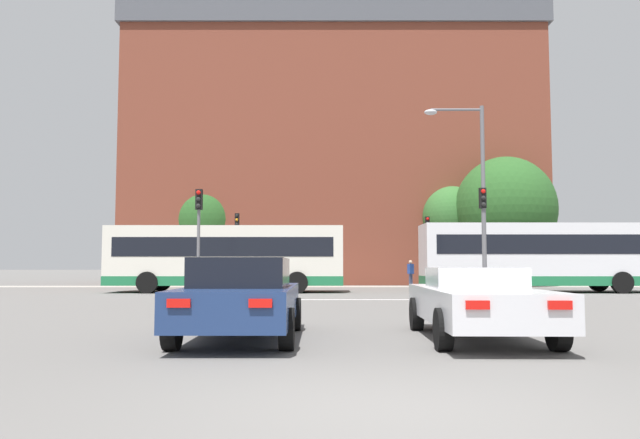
{
  "coord_description": "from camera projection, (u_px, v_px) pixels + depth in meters",
  "views": [
    {
      "loc": [
        -0.66,
        -5.56,
        1.26
      ],
      "look_at": [
        -0.71,
        21.5,
        3.28
      ],
      "focal_mm": 35.0,
      "sensor_mm": 36.0,
      "label": 1
    }
  ],
  "objects": [
    {
      "name": "bus_crossing_lead",
      "position": [
        228.0,
        257.0,
        30.0
      ],
      "size": [
        11.16,
        2.76,
        3.15
      ],
      "rotation": [
        0.0,
        0.0,
        -1.57
      ],
      "color": "silver",
      "rests_on": "ground_plane"
    },
    {
      "name": "tree_distant",
      "position": [
        454.0,
        217.0,
        40.38
      ],
      "size": [
        3.83,
        3.83,
        6.43
      ],
      "color": "#4C3823",
      "rests_on": "ground_plane"
    },
    {
      "name": "traffic_light_near_left",
      "position": [
        200.0,
        225.0,
        24.17
      ],
      "size": [
        0.26,
        0.31,
        4.24
      ],
      "color": "slate",
      "rests_on": "ground_plane"
    },
    {
      "name": "car_saloon_left",
      "position": [
        243.0,
        297.0,
        10.79
      ],
      "size": [
        1.95,
        4.76,
        1.4
      ],
      "rotation": [
        0.0,
        0.0,
        -0.0
      ],
      "color": "navy",
      "rests_on": "ground_plane"
    },
    {
      "name": "car_roadster_right",
      "position": [
        478.0,
        302.0,
        10.79
      ],
      "size": [
        2.0,
        4.95,
        1.24
      ],
      "rotation": [
        0.0,
        0.0,
        -0.02
      ],
      "color": "silver",
      "rests_on": "ground_plane"
    },
    {
      "name": "tree_kerbside",
      "position": [
        209.0,
        221.0,
        42.78
      ],
      "size": [
        5.19,
        5.19,
        7.04
      ],
      "color": "#4C3823",
      "rests_on": "ground_plane"
    },
    {
      "name": "street_lamp_junction",
      "position": [
        474.0,
        180.0,
        24.42
      ],
      "size": [
        2.36,
        0.36,
        7.58
      ],
      "color": "slate",
      "rests_on": "ground_plane"
    },
    {
      "name": "bus_crossing_trailing",
      "position": [
        539.0,
        256.0,
        29.81
      ],
      "size": [
        11.04,
        2.69,
        3.26
      ],
      "rotation": [
        0.0,
        0.0,
        -1.57
      ],
      "color": "silver",
      "rests_on": "ground_plane"
    },
    {
      "name": "ground_plane",
      "position": [
        396.0,
        411.0,
        5.45
      ],
      "size": [
        400.0,
        400.0,
        0.0
      ],
      "primitive_type": "plane",
      "color": "#605E5B"
    },
    {
      "name": "pedestrian_walking_west",
      "position": [
        460.0,
        269.0,
        37.98
      ],
      "size": [
        0.27,
        0.43,
        1.81
      ],
      "rotation": [
        0.0,
        0.0,
        4.84
      ],
      "color": "brown",
      "rests_on": "ground_plane"
    },
    {
      "name": "stop_line_strip",
      "position": [
        339.0,
        300.0,
        23.32
      ],
      "size": [
        8.85,
        0.3,
        0.01
      ],
      "primitive_type": "cube",
      "color": "silver",
      "rests_on": "ground_plane"
    },
    {
      "name": "tree_by_building",
      "position": [
        507.0,
        209.0,
        38.8
      ],
      "size": [
        6.24,
        6.24,
        8.07
      ],
      "color": "#4C3823",
      "rests_on": "ground_plane"
    },
    {
      "name": "far_pavement",
      "position": [
        332.0,
        287.0,
        37.98
      ],
      "size": [
        69.84,
        2.5,
        0.01
      ],
      "primitive_type": "cube",
      "color": "#A09B91",
      "rests_on": "ground_plane"
    },
    {
      "name": "traffic_light_near_right",
      "position": [
        485.0,
        224.0,
        24.28
      ],
      "size": [
        0.26,
        0.31,
        4.31
      ],
      "color": "slate",
      "rests_on": "ground_plane"
    },
    {
      "name": "traffic_light_far_left",
      "position": [
        238.0,
        238.0,
        37.5
      ],
      "size": [
        0.26,
        0.31,
        4.43
      ],
      "color": "slate",
      "rests_on": "ground_plane"
    },
    {
      "name": "pedestrian_walking_east",
      "position": [
        412.0,
        271.0,
        38.49
      ],
      "size": [
        0.44,
        0.44,
        1.62
      ],
      "rotation": [
        0.0,
        0.0,
        3.93
      ],
      "color": "#333851",
      "rests_on": "ground_plane"
    },
    {
      "name": "brick_civic_building",
      "position": [
        334.0,
        153.0,
        46.73
      ],
      "size": [
        29.26,
        11.76,
        21.93
      ],
      "color": "brown",
      "rests_on": "ground_plane"
    },
    {
      "name": "pedestrian_waiting",
      "position": [
        464.0,
        269.0,
        38.03
      ],
      "size": [
        0.36,
        0.45,
        1.8
      ],
      "rotation": [
        0.0,
        0.0,
        4.32
      ],
      "color": "#333851",
      "rests_on": "ground_plane"
    },
    {
      "name": "traffic_light_far_right",
      "position": [
        429.0,
        240.0,
        37.43
      ],
      "size": [
        0.26,
        0.31,
        4.23
      ],
      "color": "slate",
      "rests_on": "ground_plane"
    }
  ]
}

